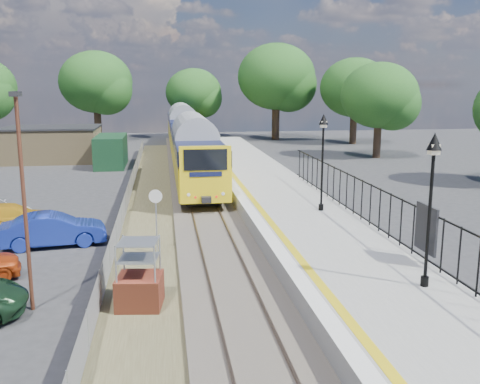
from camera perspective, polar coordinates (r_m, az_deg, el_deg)
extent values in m
plane|color=#2D2D30|center=(19.55, -1.44, -9.06)|extent=(120.00, 120.00, 0.00)
cube|color=#473F38|center=(29.07, -3.80, -2.03)|extent=(3.40, 80.00, 0.20)
cube|color=#4C472D|center=(27.07, -9.59, -3.32)|extent=(2.60, 70.00, 0.06)
cube|color=brown|center=(29.00, -5.22, -1.84)|extent=(0.07, 80.00, 0.14)
cube|color=brown|center=(29.10, -2.38, -1.75)|extent=(0.07, 80.00, 0.14)
cube|color=gray|center=(27.70, 5.23, -1.98)|extent=(5.00, 70.00, 0.90)
cube|color=silver|center=(27.17, 0.62, -1.21)|extent=(0.50, 70.00, 0.01)
cube|color=yellow|center=(27.25, 1.66, -1.18)|extent=(0.30, 70.00, 0.01)
cylinder|color=black|center=(17.13, 19.09, -8.98)|extent=(0.24, 0.24, 0.30)
cylinder|color=black|center=(16.60, 19.50, -2.97)|extent=(0.10, 0.10, 3.70)
cube|color=black|center=(16.25, 19.96, 3.71)|extent=(0.08, 0.08, 0.30)
cube|color=beige|center=(16.23, 20.00, 4.30)|extent=(0.26, 0.26, 0.30)
cone|color=black|center=(16.21, 20.05, 5.11)|extent=(0.44, 0.44, 0.50)
cylinder|color=black|center=(25.97, 8.63, -1.60)|extent=(0.24, 0.24, 0.30)
cylinder|color=black|center=(25.62, 8.76, 2.43)|extent=(0.10, 0.10, 3.70)
cube|color=black|center=(25.40, 8.89, 6.78)|extent=(0.08, 0.08, 0.30)
cube|color=beige|center=(25.38, 8.90, 7.16)|extent=(0.26, 0.26, 0.30)
cone|color=black|center=(25.37, 8.92, 7.68)|extent=(0.44, 0.44, 0.50)
cube|color=black|center=(22.84, 14.29, 0.49)|extent=(0.05, 26.00, 0.05)
cube|color=black|center=(18.96, 19.24, -3.71)|extent=(0.08, 1.40, 1.60)
cube|color=#978055|center=(51.43, -19.33, 4.80)|extent=(8.00, 6.00, 3.00)
cube|color=black|center=(51.29, -19.44, 6.52)|extent=(8.20, 6.20, 0.15)
cube|color=#153C1E|center=(46.73, -13.59, 4.27)|extent=(2.40, 6.00, 2.60)
cylinder|color=#332319|center=(68.82, -14.91, 6.92)|extent=(0.88, 0.88, 3.85)
ellipsoid|color=#22521B|center=(68.65, -15.13, 11.27)|extent=(8.80, 8.80, 7.48)
cylinder|color=#332319|center=(70.52, -4.91, 7.07)|extent=(0.72, 0.72, 3.15)
ellipsoid|color=#22521B|center=(70.33, -4.97, 10.54)|extent=(7.20, 7.20, 6.12)
cylinder|color=#332319|center=(67.86, 3.82, 7.36)|extent=(0.96, 0.96, 4.20)
ellipsoid|color=#22521B|center=(67.70, 3.88, 12.18)|extent=(9.60, 9.60, 8.16)
cylinder|color=#332319|center=(64.35, 11.98, 6.61)|extent=(0.80, 0.80, 3.50)
ellipsoid|color=#22521B|center=(64.15, 12.15, 10.84)|extent=(8.00, 8.00, 6.80)
cylinder|color=#332319|center=(52.51, 14.41, 5.29)|extent=(0.72, 0.72, 3.15)
ellipsoid|color=#22521B|center=(52.25, 14.64, 9.95)|extent=(7.20, 7.20, 6.12)
cube|color=yellow|center=(37.77, -4.93, 3.52)|extent=(2.80, 20.00, 1.90)
cube|color=#0F1439|center=(37.62, -4.97, 5.48)|extent=(2.82, 20.00, 0.90)
cube|color=black|center=(37.62, -4.97, 5.48)|extent=(2.82, 18.00, 0.70)
cube|color=black|center=(37.95, -4.90, 1.76)|extent=(2.00, 18.00, 0.45)
cube|color=yellow|center=(58.22, -6.16, 6.26)|extent=(2.80, 20.00, 1.90)
cube|color=#0F1439|center=(58.12, -6.18, 7.53)|extent=(2.82, 20.00, 0.90)
cube|color=black|center=(58.12, -6.18, 7.53)|extent=(2.82, 18.00, 0.70)
cube|color=black|center=(58.34, -6.13, 5.10)|extent=(2.00, 18.00, 0.45)
cube|color=black|center=(27.49, -3.70, 3.44)|extent=(2.24, 0.04, 1.10)
cube|color=brown|center=(17.13, -10.63, -10.42)|extent=(1.52, 1.52, 1.04)
cylinder|color=#999EA3|center=(21.99, -8.91, -3.54)|extent=(0.06, 0.06, 2.44)
cylinder|color=silver|center=(21.66, -9.01, -0.46)|extent=(0.54, 0.13, 0.55)
cylinder|color=#522A1B|center=(17.14, -21.99, -1.47)|extent=(0.12, 0.12, 6.52)
cube|color=black|center=(16.77, -22.84, 9.63)|extent=(0.25, 0.50, 0.15)
imported|color=navy|center=(24.33, -19.27, -3.81)|extent=(4.55, 2.16, 1.44)
imported|color=gold|center=(27.38, -23.21, -2.56)|extent=(4.90, 2.84, 1.33)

